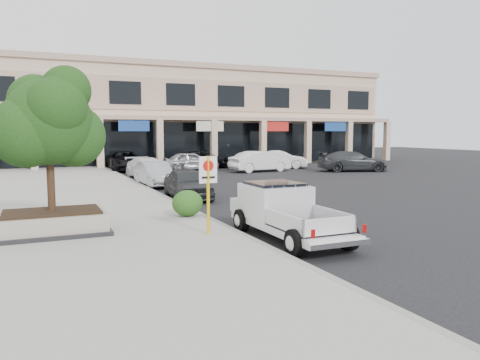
{
  "coord_description": "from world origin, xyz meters",
  "views": [
    {
      "loc": [
        -7.13,
        -12.79,
        3.17
      ],
      "look_at": [
        -0.77,
        1.5,
        1.53
      ],
      "focal_mm": 35.0,
      "sensor_mm": 36.0,
      "label": 1
    }
  ],
  "objects_px": {
    "no_parking_sign": "(208,184)",
    "curb_car_c": "(148,168)",
    "curb_car_d": "(126,161)",
    "lot_car_b": "(260,161)",
    "lot_car_c": "(353,161)",
    "lot_car_d": "(202,160)",
    "lot_car_a": "(191,161)",
    "curb_car_b": "(155,174)",
    "lot_car_f": "(281,159)",
    "pickup_truck": "(290,213)",
    "planter_tree": "(53,123)",
    "lot_car_e": "(250,160)",
    "curb_car_a": "(188,183)",
    "planter": "(53,222)"
  },
  "relations": [
    {
      "from": "no_parking_sign",
      "to": "curb_car_c",
      "type": "xyz_separation_m",
      "value": [
        2.43,
        18.42,
        -0.94
      ]
    },
    {
      "from": "curb_car_d",
      "to": "lot_car_b",
      "type": "bearing_deg",
      "value": -27.1
    },
    {
      "from": "lot_car_c",
      "to": "lot_car_d",
      "type": "relative_size",
      "value": 1.02
    },
    {
      "from": "lot_car_a",
      "to": "curb_car_b",
      "type": "bearing_deg",
      "value": 156.89
    },
    {
      "from": "lot_car_d",
      "to": "lot_car_f",
      "type": "height_order",
      "value": "lot_car_f"
    },
    {
      "from": "lot_car_d",
      "to": "curb_car_b",
      "type": "bearing_deg",
      "value": 132.74
    },
    {
      "from": "lot_car_a",
      "to": "pickup_truck",
      "type": "bearing_deg",
      "value": 174.65
    },
    {
      "from": "planter_tree",
      "to": "lot_car_e",
      "type": "height_order",
      "value": "planter_tree"
    },
    {
      "from": "pickup_truck",
      "to": "curb_car_a",
      "type": "distance_m",
      "value": 9.26
    },
    {
      "from": "no_parking_sign",
      "to": "lot_car_d",
      "type": "relative_size",
      "value": 0.43
    },
    {
      "from": "curb_car_a",
      "to": "lot_car_a",
      "type": "distance_m",
      "value": 15.66
    },
    {
      "from": "lot_car_f",
      "to": "curb_car_b",
      "type": "bearing_deg",
      "value": 152.74
    },
    {
      "from": "curb_car_a",
      "to": "lot_car_b",
      "type": "bearing_deg",
      "value": 54.15
    },
    {
      "from": "planter_tree",
      "to": "curb_car_b",
      "type": "height_order",
      "value": "planter_tree"
    },
    {
      "from": "lot_car_b",
      "to": "lot_car_d",
      "type": "relative_size",
      "value": 0.91
    },
    {
      "from": "planter_tree",
      "to": "lot_car_c",
      "type": "xyz_separation_m",
      "value": [
        22.52,
        15.2,
        -2.62
      ]
    },
    {
      "from": "planter",
      "to": "lot_car_e",
      "type": "relative_size",
      "value": 0.73
    },
    {
      "from": "curb_car_a",
      "to": "lot_car_b",
      "type": "relative_size",
      "value": 0.87
    },
    {
      "from": "no_parking_sign",
      "to": "curb_car_a",
      "type": "bearing_deg",
      "value": 76.47
    },
    {
      "from": "pickup_truck",
      "to": "curb_car_a",
      "type": "xyz_separation_m",
      "value": [
        -0.16,
        9.26,
        -0.08
      ]
    },
    {
      "from": "curb_car_d",
      "to": "pickup_truck",
      "type": "bearing_deg",
      "value": -88.34
    },
    {
      "from": "planter",
      "to": "planter_tree",
      "type": "relative_size",
      "value": 0.8
    },
    {
      "from": "no_parking_sign",
      "to": "pickup_truck",
      "type": "height_order",
      "value": "no_parking_sign"
    },
    {
      "from": "lot_car_e",
      "to": "curb_car_a",
      "type": "bearing_deg",
      "value": 122.62
    },
    {
      "from": "lot_car_a",
      "to": "lot_car_f",
      "type": "relative_size",
      "value": 0.98
    },
    {
      "from": "curb_car_c",
      "to": "lot_car_e",
      "type": "bearing_deg",
      "value": 18.99
    },
    {
      "from": "pickup_truck",
      "to": "lot_car_a",
      "type": "xyz_separation_m",
      "value": [
        4.85,
        24.1,
        -0.04
      ]
    },
    {
      "from": "pickup_truck",
      "to": "lot_car_c",
      "type": "height_order",
      "value": "pickup_truck"
    },
    {
      "from": "planter",
      "to": "curb_car_b",
      "type": "relative_size",
      "value": 0.75
    },
    {
      "from": "curb_car_a",
      "to": "planter",
      "type": "bearing_deg",
      "value": -131.13
    },
    {
      "from": "curb_car_c",
      "to": "curb_car_d",
      "type": "distance_m",
      "value": 6.79
    },
    {
      "from": "planter",
      "to": "curb_car_c",
      "type": "relative_size",
      "value": 0.67
    },
    {
      "from": "planter",
      "to": "lot_car_f",
      "type": "height_order",
      "value": "lot_car_f"
    },
    {
      "from": "curb_car_a",
      "to": "curb_car_b",
      "type": "xyz_separation_m",
      "value": [
        -0.19,
        5.53,
        -0.02
      ]
    },
    {
      "from": "curb_car_b",
      "to": "lot_car_b",
      "type": "bearing_deg",
      "value": 30.41
    },
    {
      "from": "curb_car_b",
      "to": "lot_car_b",
      "type": "relative_size",
      "value": 0.88
    },
    {
      "from": "curb_car_c",
      "to": "pickup_truck",
      "type": "bearing_deg",
      "value": -97.89
    },
    {
      "from": "no_parking_sign",
      "to": "planter_tree",
      "type": "bearing_deg",
      "value": 152.03
    },
    {
      "from": "curb_car_c",
      "to": "planter_tree",
      "type": "bearing_deg",
      "value": -118.72
    },
    {
      "from": "curb_car_b",
      "to": "lot_car_f",
      "type": "distance_m",
      "value": 15.6
    },
    {
      "from": "curb_car_d",
      "to": "lot_car_f",
      "type": "xyz_separation_m",
      "value": [
        12.59,
        -2.81,
        -0.03
      ]
    },
    {
      "from": "curb_car_c",
      "to": "lot_car_e",
      "type": "height_order",
      "value": "lot_car_e"
    },
    {
      "from": "curb_car_b",
      "to": "lot_car_d",
      "type": "height_order",
      "value": "lot_car_d"
    },
    {
      "from": "lot_car_c",
      "to": "lot_car_d",
      "type": "bearing_deg",
      "value": 71.55
    },
    {
      "from": "planter",
      "to": "lot_car_f",
      "type": "xyz_separation_m",
      "value": [
        18.96,
        20.4,
        0.27
      ]
    },
    {
      "from": "curb_car_c",
      "to": "lot_car_a",
      "type": "height_order",
      "value": "lot_car_a"
    },
    {
      "from": "lot_car_a",
      "to": "curb_car_a",
      "type": "bearing_deg",
      "value": 167.39
    },
    {
      "from": "curb_car_a",
      "to": "curb_car_c",
      "type": "relative_size",
      "value": 0.88
    },
    {
      "from": "lot_car_c",
      "to": "curb_car_a",
      "type": "bearing_deg",
      "value": 136.82
    },
    {
      "from": "lot_car_a",
      "to": "lot_car_f",
      "type": "xyz_separation_m",
      "value": [
        7.8,
        -0.68,
        -0.01
      ]
    }
  ]
}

